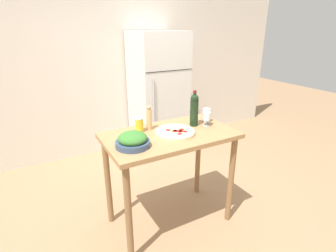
{
  "coord_description": "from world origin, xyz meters",
  "views": [
    {
      "loc": [
        -1.07,
        -1.9,
        1.86
      ],
      "look_at": [
        0.0,
        0.03,
        1.02
      ],
      "focal_mm": 28.0,
      "sensor_mm": 36.0,
      "label": 1
    }
  ],
  "objects_px": {
    "wine_glass_near": "(206,117)",
    "pepper_mill": "(149,118)",
    "salad_bowl": "(133,140)",
    "salt_canister": "(139,125)",
    "wine_bottle": "(194,109)",
    "refrigerator": "(158,94)",
    "wine_glass_far": "(207,113)",
    "homemade_pizza": "(175,132)"
  },
  "relations": [
    {
      "from": "wine_glass_near",
      "to": "pepper_mill",
      "type": "distance_m",
      "value": 0.55
    },
    {
      "from": "salad_bowl",
      "to": "salt_canister",
      "type": "height_order",
      "value": "salt_canister"
    },
    {
      "from": "wine_glass_near",
      "to": "salt_canister",
      "type": "distance_m",
      "value": 0.65
    },
    {
      "from": "wine_glass_near",
      "to": "salad_bowl",
      "type": "height_order",
      "value": "wine_glass_near"
    },
    {
      "from": "wine_bottle",
      "to": "pepper_mill",
      "type": "height_order",
      "value": "wine_bottle"
    },
    {
      "from": "refrigerator",
      "to": "salt_canister",
      "type": "distance_m",
      "value": 1.64
    },
    {
      "from": "salt_canister",
      "to": "wine_glass_near",
      "type": "bearing_deg",
      "value": -14.79
    },
    {
      "from": "wine_glass_near",
      "to": "pepper_mill",
      "type": "bearing_deg",
      "value": 161.28
    },
    {
      "from": "salt_canister",
      "to": "wine_glass_far",
      "type": "bearing_deg",
      "value": -6.18
    },
    {
      "from": "wine_bottle",
      "to": "homemade_pizza",
      "type": "xyz_separation_m",
      "value": [
        -0.27,
        -0.1,
        -0.15
      ]
    },
    {
      "from": "wine_bottle",
      "to": "salt_canister",
      "type": "xyz_separation_m",
      "value": [
        -0.52,
        0.1,
        -0.1
      ]
    },
    {
      "from": "refrigerator",
      "to": "salt_canister",
      "type": "xyz_separation_m",
      "value": [
        -0.89,
        -1.37,
        0.12
      ]
    },
    {
      "from": "wine_glass_near",
      "to": "salt_canister",
      "type": "height_order",
      "value": "wine_glass_near"
    },
    {
      "from": "wine_bottle",
      "to": "salt_canister",
      "type": "bearing_deg",
      "value": 169.01
    },
    {
      "from": "wine_glass_near",
      "to": "wine_glass_far",
      "type": "distance_m",
      "value": 0.11
    },
    {
      "from": "wine_glass_far",
      "to": "salt_canister",
      "type": "xyz_separation_m",
      "value": [
        -0.7,
        0.08,
        -0.02
      ]
    },
    {
      "from": "wine_glass_far",
      "to": "salad_bowl",
      "type": "distance_m",
      "value": 0.89
    },
    {
      "from": "wine_glass_near",
      "to": "wine_glass_far",
      "type": "xyz_separation_m",
      "value": [
        0.07,
        0.09,
        -0.0
      ]
    },
    {
      "from": "salad_bowl",
      "to": "salt_canister",
      "type": "relative_size",
      "value": 2.04
    },
    {
      "from": "salt_canister",
      "to": "wine_bottle",
      "type": "bearing_deg",
      "value": -10.99
    },
    {
      "from": "wine_bottle",
      "to": "salt_canister",
      "type": "distance_m",
      "value": 0.54
    },
    {
      "from": "homemade_pizza",
      "to": "pepper_mill",
      "type": "bearing_deg",
      "value": 126.7
    },
    {
      "from": "refrigerator",
      "to": "pepper_mill",
      "type": "distance_m",
      "value": 1.58
    },
    {
      "from": "wine_glass_near",
      "to": "salt_canister",
      "type": "bearing_deg",
      "value": 165.21
    },
    {
      "from": "wine_glass_far",
      "to": "homemade_pizza",
      "type": "bearing_deg",
      "value": -164.26
    },
    {
      "from": "refrigerator",
      "to": "salt_canister",
      "type": "height_order",
      "value": "refrigerator"
    },
    {
      "from": "salad_bowl",
      "to": "salt_canister",
      "type": "xyz_separation_m",
      "value": [
        0.17,
        0.26,
        0.02
      ]
    },
    {
      "from": "pepper_mill",
      "to": "wine_glass_near",
      "type": "bearing_deg",
      "value": -18.72
    },
    {
      "from": "salad_bowl",
      "to": "homemade_pizza",
      "type": "xyz_separation_m",
      "value": [
        0.43,
        0.07,
        -0.04
      ]
    },
    {
      "from": "wine_bottle",
      "to": "wine_glass_far",
      "type": "height_order",
      "value": "wine_bottle"
    },
    {
      "from": "pepper_mill",
      "to": "homemade_pizza",
      "type": "height_order",
      "value": "pepper_mill"
    },
    {
      "from": "refrigerator",
      "to": "homemade_pizza",
      "type": "bearing_deg",
      "value": -111.72
    },
    {
      "from": "refrigerator",
      "to": "wine_glass_near",
      "type": "height_order",
      "value": "refrigerator"
    },
    {
      "from": "pepper_mill",
      "to": "salt_canister",
      "type": "height_order",
      "value": "pepper_mill"
    },
    {
      "from": "refrigerator",
      "to": "salad_bowl",
      "type": "height_order",
      "value": "refrigerator"
    },
    {
      "from": "homemade_pizza",
      "to": "wine_bottle",
      "type": "bearing_deg",
      "value": 19.9
    },
    {
      "from": "wine_bottle",
      "to": "salad_bowl",
      "type": "relative_size",
      "value": 1.24
    },
    {
      "from": "refrigerator",
      "to": "wine_bottle",
      "type": "distance_m",
      "value": 1.54
    },
    {
      "from": "wine_glass_near",
      "to": "salad_bowl",
      "type": "xyz_separation_m",
      "value": [
        -0.8,
        -0.1,
        -0.04
      ]
    },
    {
      "from": "refrigerator",
      "to": "wine_glass_far",
      "type": "distance_m",
      "value": 1.47
    },
    {
      "from": "pepper_mill",
      "to": "salt_canister",
      "type": "distance_m",
      "value": 0.11
    },
    {
      "from": "wine_glass_near",
      "to": "refrigerator",
      "type": "bearing_deg",
      "value": 80.41
    }
  ]
}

